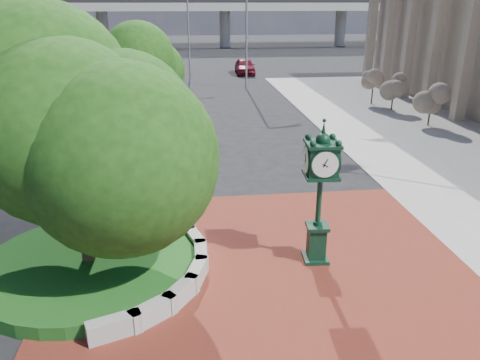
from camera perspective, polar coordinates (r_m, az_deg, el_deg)
The scene contains 14 objects.
ground at distance 14.31m, azimuth 2.56°, elevation -9.80°, with size 200.00×200.00×0.00m, color black.
plaza at distance 13.46m, azimuth 3.25°, elevation -11.88°, with size 12.00×12.00×0.04m, color maroon.
planter_wall at distance 14.04m, azimuth -8.55°, elevation -9.41°, with size 2.96×6.77×0.54m.
grass_bed at distance 14.37m, azimuth -17.84°, elevation -9.85°, with size 6.10×6.10×0.40m, color #144918.
overpass at distance 82.15m, azimuth -5.75°, elevation 20.33°, with size 90.00×12.00×7.50m.
tree_planter at distance 12.99m, azimuth -19.55°, elevation 3.68°, with size 5.20×5.20×6.33m.
tree_street at distance 30.46m, azimuth -10.55°, elevation 12.93°, with size 4.40×4.40×5.45m.
post_clock at distance 13.44m, azimuth 9.71°, elevation -0.97°, with size 0.95×0.95×4.30m.
parked_car at distance 51.34m, azimuth 0.58°, elevation 13.70°, with size 1.96×4.86×1.66m, color #5D0D19.
street_lamp_near at distance 42.01m, azimuth 1.14°, elevation 19.25°, with size 2.30×0.66×10.34m.
street_lamp_far at distance 50.83m, azimuth -6.09°, elevation 19.07°, with size 2.20×0.28×9.78m.
shrub_near at distance 31.44m, azimuth 22.30°, elevation 8.93°, with size 1.20×1.20×2.20m.
shrub_mid at distance 35.28m, azimuth 18.24°, elevation 10.60°, with size 1.20×1.20×2.20m.
shrub_far at distance 36.94m, azimuth 15.94°, elevation 11.27°, with size 1.20×1.20×2.20m.
Camera 1 is at (-2.05, -12.13, 7.31)m, focal length 35.00 mm.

